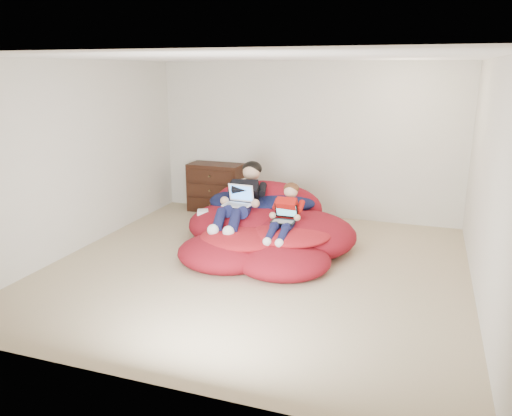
{
  "coord_description": "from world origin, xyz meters",
  "views": [
    {
      "loc": [
        1.86,
        -5.43,
        2.37
      ],
      "look_at": [
        -0.08,
        0.24,
        0.7
      ],
      "focal_mm": 35.0,
      "sensor_mm": 36.0,
      "label": 1
    }
  ],
  "objects_px": {
    "older_boy": "(243,195)",
    "laptop_black": "(285,217)",
    "dresser": "(216,187)",
    "laptop_white": "(239,200)",
    "beanbag_pile": "(265,229)",
    "younger_boy": "(286,212)"
  },
  "relations": [
    {
      "from": "dresser",
      "to": "older_boy",
      "type": "height_order",
      "value": "older_boy"
    },
    {
      "from": "laptop_black",
      "to": "beanbag_pile",
      "type": "bearing_deg",
      "value": 138.46
    },
    {
      "from": "dresser",
      "to": "laptop_black",
      "type": "height_order",
      "value": "dresser"
    },
    {
      "from": "older_boy",
      "to": "laptop_black",
      "type": "relative_size",
      "value": 4.7
    },
    {
      "from": "younger_boy",
      "to": "laptop_white",
      "type": "xyz_separation_m",
      "value": [
        -0.72,
        0.2,
        0.05
      ]
    },
    {
      "from": "laptop_black",
      "to": "laptop_white",
      "type": "bearing_deg",
      "value": 160.56
    },
    {
      "from": "older_boy",
      "to": "laptop_black",
      "type": "xyz_separation_m",
      "value": [
        0.72,
        -0.4,
        -0.13
      ]
    },
    {
      "from": "older_boy",
      "to": "laptop_white",
      "type": "xyz_separation_m",
      "value": [
        -0.0,
        -0.15,
        -0.03
      ]
    },
    {
      "from": "older_boy",
      "to": "laptop_white",
      "type": "height_order",
      "value": "older_boy"
    },
    {
      "from": "older_boy",
      "to": "laptop_black",
      "type": "bearing_deg",
      "value": -29.12
    },
    {
      "from": "laptop_white",
      "to": "laptop_black",
      "type": "height_order",
      "value": "laptop_white"
    },
    {
      "from": "beanbag_pile",
      "to": "laptop_white",
      "type": "bearing_deg",
      "value": -168.41
    },
    {
      "from": "older_boy",
      "to": "younger_boy",
      "type": "distance_m",
      "value": 0.81
    },
    {
      "from": "younger_boy",
      "to": "laptop_white",
      "type": "relative_size",
      "value": 2.5
    },
    {
      "from": "dresser",
      "to": "laptop_white",
      "type": "relative_size",
      "value": 2.37
    },
    {
      "from": "beanbag_pile",
      "to": "laptop_black",
      "type": "distance_m",
      "value": 0.58
    },
    {
      "from": "younger_boy",
      "to": "laptop_black",
      "type": "relative_size",
      "value": 3.19
    },
    {
      "from": "laptop_black",
      "to": "younger_boy",
      "type": "bearing_deg",
      "value": 90.0
    },
    {
      "from": "dresser",
      "to": "older_boy",
      "type": "distance_m",
      "value": 1.72
    },
    {
      "from": "dresser",
      "to": "laptop_black",
      "type": "bearing_deg",
      "value": -45.71
    },
    {
      "from": "dresser",
      "to": "younger_boy",
      "type": "bearing_deg",
      "value": -44.75
    },
    {
      "from": "beanbag_pile",
      "to": "laptop_white",
      "type": "relative_size",
      "value": 6.32
    }
  ]
}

